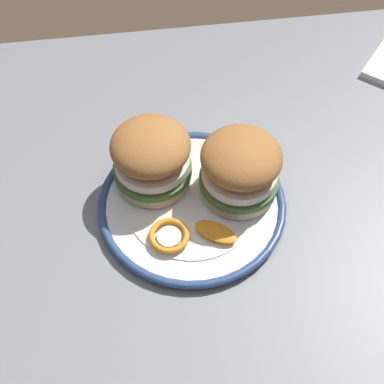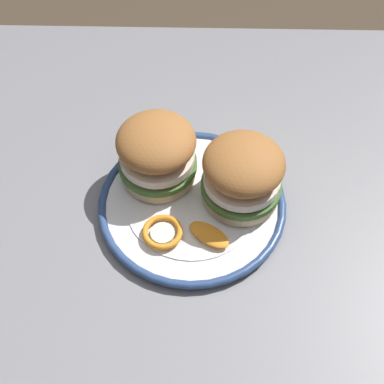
% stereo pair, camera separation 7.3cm
% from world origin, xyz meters
% --- Properties ---
extents(dining_table, '(1.26, 0.91, 0.72)m').
position_xyz_m(dining_table, '(0.00, 0.00, 0.62)').
color(dining_table, gray).
rests_on(dining_table, ground).
extents(dinner_plate, '(0.28, 0.28, 0.02)m').
position_xyz_m(dinner_plate, '(-0.06, -0.04, 0.73)').
color(dinner_plate, white).
rests_on(dinner_plate, dining_table).
extents(sandwich_half_left, '(0.14, 0.14, 0.10)m').
position_xyz_m(sandwich_half_left, '(-0.01, -0.09, 0.79)').
color(sandwich_half_left, beige).
rests_on(sandwich_half_left, dinner_plate).
extents(sandwich_half_right, '(0.15, 0.15, 0.10)m').
position_xyz_m(sandwich_half_right, '(-0.13, -0.05, 0.79)').
color(sandwich_half_right, beige).
rests_on(sandwich_half_right, dinner_plate).
extents(orange_peel_curled, '(0.08, 0.08, 0.01)m').
position_xyz_m(orange_peel_curled, '(-0.02, 0.02, 0.74)').
color(orange_peel_curled, orange).
rests_on(orange_peel_curled, dinner_plate).
extents(orange_peel_strip_long, '(0.07, 0.06, 0.01)m').
position_xyz_m(orange_peel_strip_long, '(-0.08, 0.02, 0.74)').
color(orange_peel_strip_long, orange).
rests_on(orange_peel_strip_long, dinner_plate).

